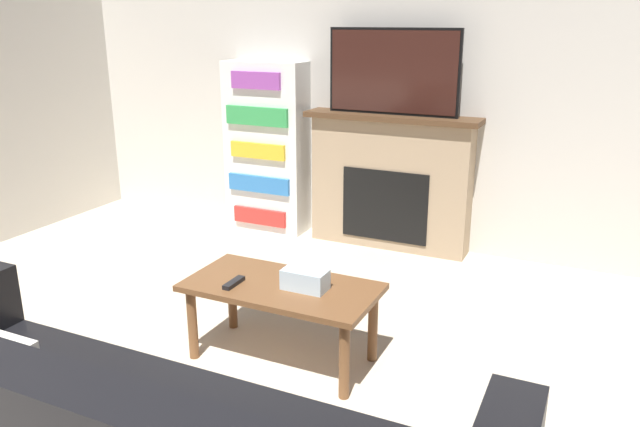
# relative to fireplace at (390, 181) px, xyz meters

# --- Properties ---
(wall_back) EXTENTS (6.66, 0.06, 2.70)m
(wall_back) POSITION_rel_fireplace_xyz_m (0.05, 0.14, 0.84)
(wall_back) COLOR beige
(wall_back) RESTS_ON ground_plane
(fireplace) EXTENTS (1.30, 0.28, 1.01)m
(fireplace) POSITION_rel_fireplace_xyz_m (0.00, 0.00, 0.00)
(fireplace) COLOR tan
(fireplace) RESTS_ON ground_plane
(tv) EXTENTS (0.97, 0.03, 0.61)m
(tv) POSITION_rel_fireplace_xyz_m (-0.00, -0.02, 0.81)
(tv) COLOR black
(tv) RESTS_ON fireplace
(coffee_table) EXTENTS (0.96, 0.49, 0.42)m
(coffee_table) POSITION_rel_fireplace_xyz_m (0.07, -1.83, -0.16)
(coffee_table) COLOR brown
(coffee_table) RESTS_ON ground_plane
(tissue_box) EXTENTS (0.22, 0.12, 0.10)m
(tissue_box) POSITION_rel_fireplace_xyz_m (0.20, -1.83, -0.05)
(tissue_box) COLOR silver
(tissue_box) RESTS_ON coffee_table
(remote_control) EXTENTS (0.04, 0.15, 0.02)m
(remote_control) POSITION_rel_fireplace_xyz_m (-0.15, -1.94, -0.09)
(remote_control) COLOR black
(remote_control) RESTS_ON coffee_table
(bookshelf) EXTENTS (0.67, 0.29, 1.36)m
(bookshelf) POSITION_rel_fireplace_xyz_m (-1.05, -0.02, 0.17)
(bookshelf) COLOR white
(bookshelf) RESTS_ON ground_plane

